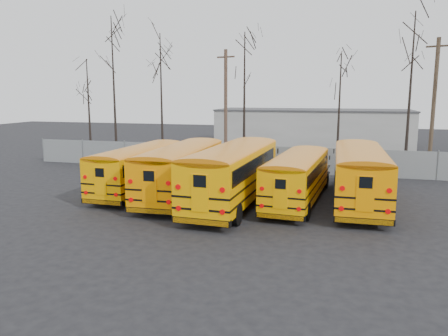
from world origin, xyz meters
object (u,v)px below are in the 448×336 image
(bus_a, at_px, (141,165))
(bus_e, at_px, (360,171))
(bus_b, at_px, (183,166))
(utility_pole_right, at_px, (434,102))
(bus_d, at_px, (298,174))
(bus_c, at_px, (234,169))
(utility_pole_left, at_px, (226,104))

(bus_a, relative_size, bus_e, 0.90)
(bus_a, bearing_deg, bus_b, -11.40)
(bus_a, distance_m, utility_pole_right, 24.19)
(bus_d, bearing_deg, bus_e, 16.48)
(bus_a, relative_size, bus_d, 1.01)
(bus_d, bearing_deg, bus_c, -156.63)
(bus_c, height_order, bus_d, bus_c)
(bus_d, bearing_deg, bus_a, -177.73)
(bus_e, height_order, utility_pole_right, utility_pole_right)
(bus_b, xyz_separation_m, bus_d, (6.58, 0.31, -0.18))
(utility_pole_left, height_order, utility_pole_right, utility_pole_right)
(bus_d, distance_m, utility_pole_left, 16.35)
(bus_b, distance_m, bus_c, 3.40)
(utility_pole_left, bearing_deg, bus_b, -68.41)
(bus_a, xyz_separation_m, utility_pole_right, (18.75, 14.85, 3.64))
(bus_d, bearing_deg, utility_pole_left, 123.76)
(utility_pole_left, bearing_deg, bus_e, -33.60)
(bus_b, bearing_deg, bus_c, -16.30)
(bus_b, xyz_separation_m, bus_e, (9.81, 1.01, 0.03))
(bus_d, xyz_separation_m, utility_pole_right, (9.19, 15.17, 3.67))
(utility_pole_left, bearing_deg, bus_c, -56.67)
(bus_c, xyz_separation_m, utility_pole_right, (12.49, 16.32, 3.38))
(bus_b, distance_m, bus_d, 6.59)
(bus_a, height_order, utility_pole_right, utility_pole_right)
(utility_pole_right, bearing_deg, bus_c, -103.29)
(bus_e, distance_m, utility_pole_left, 17.56)
(bus_e, relative_size, utility_pole_left, 1.16)
(bus_b, relative_size, bus_e, 0.98)
(bus_c, bearing_deg, utility_pole_left, 109.27)
(bus_c, distance_m, bus_e, 6.77)
(bus_a, bearing_deg, utility_pole_left, 83.74)
(bus_b, bearing_deg, utility_pole_left, 93.07)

